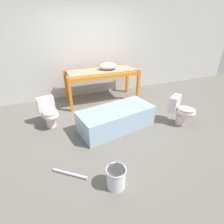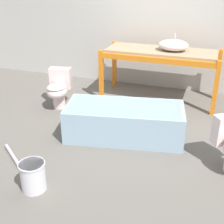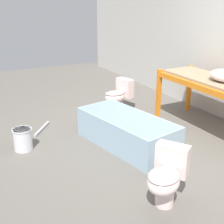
# 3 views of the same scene
# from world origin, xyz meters

# --- Properties ---
(ground_plane) EXTENTS (12.00, 12.00, 0.00)m
(ground_plane) POSITION_xyz_m (0.00, 0.00, 0.00)
(ground_plane) COLOR #666059
(warehouse_wall_rear) EXTENTS (10.80, 0.08, 3.20)m
(warehouse_wall_rear) POSITION_xyz_m (0.00, 1.84, 1.60)
(warehouse_wall_rear) COLOR beige
(warehouse_wall_rear) RESTS_ON ground_plane
(shelving_rack) EXTENTS (1.97, 0.79, 0.89)m
(shelving_rack) POSITION_xyz_m (0.19, 1.18, 0.76)
(shelving_rack) COLOR orange
(shelving_rack) RESTS_ON ground_plane
(sink_basin) EXTENTS (0.50, 0.38, 0.27)m
(sink_basin) POSITION_xyz_m (0.38, 1.18, 0.98)
(sink_basin) COLOR silver
(sink_basin) RESTS_ON shelving_rack
(bathtub_main) EXTENTS (1.69, 0.99, 0.46)m
(bathtub_main) POSITION_xyz_m (0.01, -0.30, 0.26)
(bathtub_main) COLOR #99B7CC
(bathtub_main) RESTS_ON ground_plane
(toilet_near) EXTENTS (0.46, 0.61, 0.63)m
(toilet_near) POSITION_xyz_m (-1.31, 0.29, 0.34)
(toilet_near) COLOR silver
(toilet_near) RESTS_ON ground_plane
(bucket_white) EXTENTS (0.28, 0.28, 0.33)m
(bucket_white) POSITION_xyz_m (-0.57, -1.71, 0.17)
(bucket_white) COLOR silver
(bucket_white) RESTS_ON ground_plane
(loose_pipe) EXTENTS (0.48, 0.39, 0.05)m
(loose_pipe) POSITION_xyz_m (-1.16, -1.27, 0.02)
(loose_pipe) COLOR #B7B7BC
(loose_pipe) RESTS_ON ground_plane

